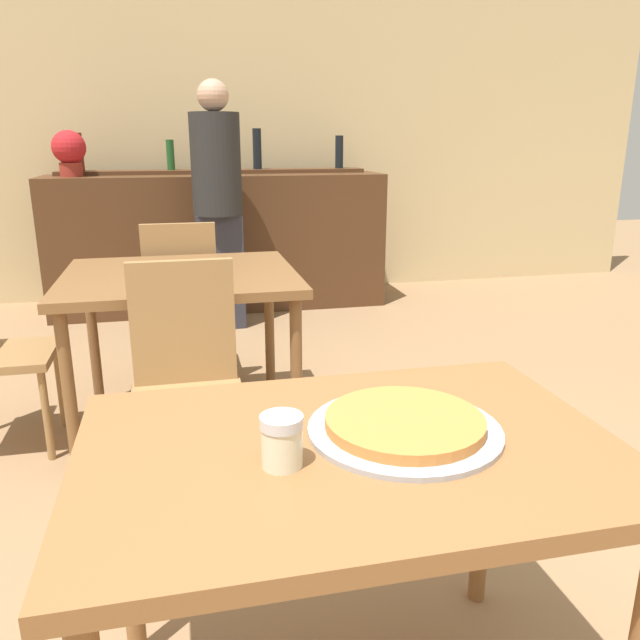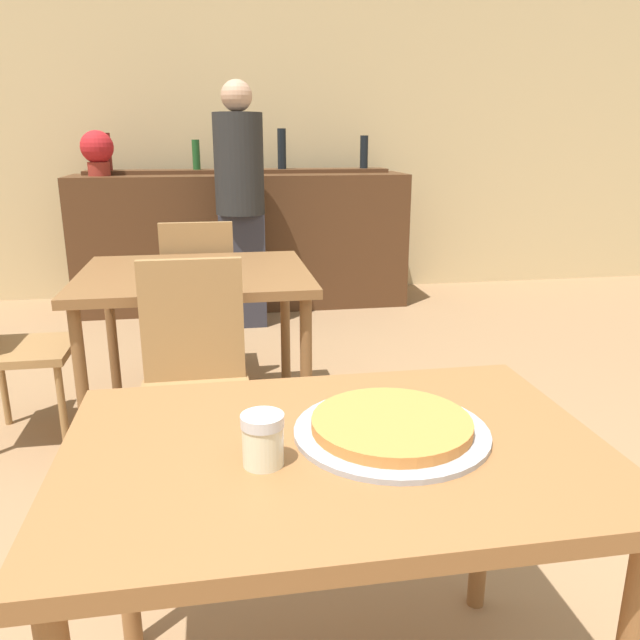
# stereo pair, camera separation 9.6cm
# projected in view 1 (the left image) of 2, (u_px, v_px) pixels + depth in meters

# --- Properties ---
(wall_back) EXTENTS (8.00, 0.05, 2.80)m
(wall_back) POSITION_uv_depth(u_px,v_px,m) (211.00, 129.00, 5.20)
(wall_back) COLOR #D1B784
(wall_back) RESTS_ON ground_plane
(dining_table_near) EXTENTS (1.10, 0.75, 0.73)m
(dining_table_near) POSITION_uv_depth(u_px,v_px,m) (349.00, 479.00, 1.30)
(dining_table_near) COLOR brown
(dining_table_near) RESTS_ON ground_plane
(dining_table_far) EXTENTS (1.01, 0.89, 0.76)m
(dining_table_far) POSITION_uv_depth(u_px,v_px,m) (181.00, 291.00, 2.78)
(dining_table_far) COLOR brown
(dining_table_far) RESTS_ON ground_plane
(bar_counter) EXTENTS (2.60, 0.56, 1.06)m
(bar_counter) POSITION_uv_depth(u_px,v_px,m) (220.00, 242.00, 4.97)
(bar_counter) COLOR #4C2D19
(bar_counter) RESTS_ON ground_plane
(bar_back_shelf) EXTENTS (2.39, 0.24, 0.34)m
(bar_back_shelf) POSITION_uv_depth(u_px,v_px,m) (214.00, 167.00, 4.94)
(bar_back_shelf) COLOR #4C2D19
(bar_back_shelf) RESTS_ON bar_counter
(chair_far_side_front) EXTENTS (0.40, 0.40, 0.91)m
(chair_far_side_front) POSITION_uv_depth(u_px,v_px,m) (186.00, 373.00, 2.25)
(chair_far_side_front) COLOR olive
(chair_far_side_front) RESTS_ON ground_plane
(chair_far_side_back) EXTENTS (0.40, 0.40, 0.91)m
(chair_far_side_back) POSITION_uv_depth(u_px,v_px,m) (182.00, 293.00, 3.40)
(chair_far_side_back) COLOR olive
(chair_far_side_back) RESTS_ON ground_plane
(pizza_tray) EXTENTS (0.41, 0.41, 0.04)m
(pizza_tray) POSITION_uv_depth(u_px,v_px,m) (404.00, 425.00, 1.31)
(pizza_tray) COLOR #A3A3A8
(pizza_tray) RESTS_ON dining_table_near
(cheese_shaker) EXTENTS (0.08, 0.08, 0.10)m
(cheese_shaker) POSITION_uv_depth(u_px,v_px,m) (282.00, 441.00, 1.17)
(cheese_shaker) COLOR beige
(cheese_shaker) RESTS_ON dining_table_near
(person_standing) EXTENTS (0.34, 0.34, 1.70)m
(person_standing) POSITION_uv_depth(u_px,v_px,m) (218.00, 199.00, 4.31)
(person_standing) COLOR #2D2D38
(person_standing) RESTS_ON ground_plane
(potted_plant) EXTENTS (0.24, 0.24, 0.33)m
(potted_plant) POSITION_uv_depth(u_px,v_px,m) (69.00, 151.00, 4.50)
(potted_plant) COLOR maroon
(potted_plant) RESTS_ON bar_counter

